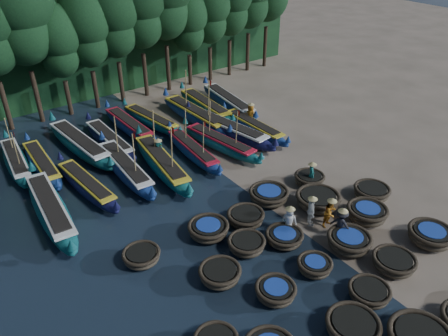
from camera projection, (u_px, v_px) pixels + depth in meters
ground at (279, 215)px, 24.07m from camera, size 120.00×120.00×0.00m
foliage_wall at (98, 35)px, 37.63m from camera, size 40.00×3.00×10.00m
coracle_6 at (353, 327)px, 17.22m from camera, size 2.22×2.22×0.75m
coracle_7 at (369, 292)px, 18.82m from camera, size 1.86×1.86×0.64m
coracle_8 at (394, 262)px, 20.34m from camera, size 2.07×2.07×0.70m
coracle_9 at (430, 235)px, 21.88m from camera, size 2.75×2.75×0.82m
coracle_11 at (276, 291)px, 18.82m from camera, size 1.98×1.98×0.70m
coracle_12 at (315, 266)px, 20.16m from camera, size 1.99×1.99×0.67m
coracle_13 at (349, 241)px, 21.50m from camera, size 2.23×2.23×0.82m
coracle_14 at (367, 213)px, 23.45m from camera, size 2.23×2.23×0.83m
coracle_15 at (220, 274)px, 19.69m from camera, size 2.15×2.15×0.73m
coracle_16 at (247, 244)px, 21.40m from camera, size 2.14×2.14×0.71m
coracle_17 at (284, 237)px, 21.90m from camera, size 2.37×2.37×0.65m
coracle_18 at (318, 200)px, 24.48m from camera, size 3.02×3.02×0.84m
coracle_19 at (372, 192)px, 25.26m from camera, size 2.11×2.11×0.74m
coracle_20 at (142, 256)px, 20.72m from camera, size 1.93×1.93×0.67m
coracle_21 at (208, 229)px, 22.34m from camera, size 2.63×2.63×0.75m
coracle_22 at (246, 217)px, 23.18m from camera, size 2.15×2.15×0.76m
coracle_23 at (269, 195)px, 24.94m from camera, size 2.64×2.64×0.77m
coracle_24 at (309, 179)px, 26.48m from camera, size 1.94×1.94×0.70m
long_boat_1 at (51, 209)px, 23.56m from camera, size 2.10×8.82×1.56m
long_boat_2 at (87, 185)px, 25.74m from camera, size 2.00×7.39×1.31m
long_boat_3 at (125, 168)px, 27.27m from camera, size 1.90×8.44×3.59m
long_boat_4 at (162, 163)px, 27.72m from camera, size 2.59×8.71×3.73m
long_boat_5 at (193, 150)px, 29.32m from camera, size 1.84×7.37×3.14m
long_boat_6 at (220, 143)px, 30.18m from camera, size 2.51×7.73×3.32m
long_boat_7 at (228, 129)px, 31.77m from camera, size 3.07×8.94×1.60m
long_boat_8 at (253, 127)px, 32.35m from camera, size 1.45×7.62×1.34m
long_boat_9 at (16, 161)px, 28.09m from camera, size 1.83×7.37×3.14m
long_boat_10 at (42, 164)px, 27.82m from camera, size 1.50×7.45×1.31m
long_boat_11 at (80, 144)px, 29.87m from camera, size 2.45×9.13×1.61m
long_boat_12 at (110, 140)px, 30.52m from camera, size 1.45×7.86×1.38m
long_boat_13 at (129, 125)px, 32.54m from camera, size 1.57×7.83×1.38m
long_boat_14 at (151, 120)px, 33.44m from camera, size 2.34×7.34×1.30m
long_boat_15 at (195, 115)px, 33.91m from camera, size 1.87×9.11×3.87m
long_boat_16 at (206, 106)px, 35.59m from camera, size 1.88×8.34×1.47m
long_boat_17 at (228, 102)px, 36.25m from camera, size 2.62×8.78×1.56m
fisherman_0 at (289, 220)px, 22.33m from camera, size 0.89×0.93×1.80m
fisherman_1 at (311, 173)px, 26.10m from camera, size 0.61×0.68×1.76m
fisherman_2 at (331, 212)px, 22.87m from camera, size 0.85×0.69×1.84m
fisherman_3 at (341, 223)px, 21.98m from camera, size 0.94×1.27×1.96m
fisherman_4 at (311, 211)px, 22.87m from camera, size 0.93×1.08×1.94m
fisherman_5 at (159, 150)px, 28.69m from camera, size 0.89×1.52×1.76m
fisherman_6 at (251, 114)px, 33.29m from camera, size 0.64×0.91×1.97m
tree_4 at (16, 6)px, 29.87m from camera, size 5.34×5.34×12.58m
tree_5 at (57, 40)px, 32.44m from camera, size 3.68×3.68×8.68m
tree_6 at (85, 27)px, 33.26m from camera, size 4.09×4.09×9.65m
tree_7 at (112, 14)px, 34.07m from camera, size 4.51×4.51×10.63m
tree_8 at (138, 1)px, 34.88m from camera, size 4.92×4.92×11.60m
tree_10 at (188, 19)px, 38.26m from camera, size 3.68×3.68×8.68m
tree_11 at (209, 8)px, 39.07m from camera, size 4.09×4.09×9.65m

